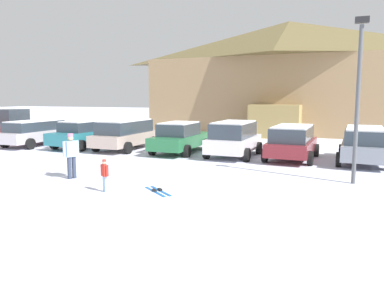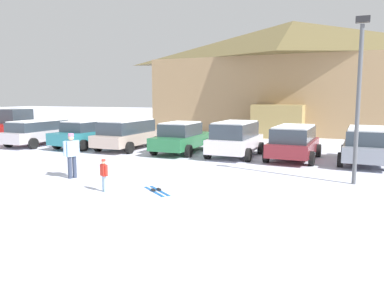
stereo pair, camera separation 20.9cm
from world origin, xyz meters
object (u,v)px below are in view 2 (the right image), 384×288
object	(u,v)px
ski_lodge	(291,76)
pickup_truck	(3,127)
parked_silver_wagon	(39,132)
parked_green_coupe	(182,137)
lamp_post	(359,92)
skier_child_in_red_jacket	(104,173)
pair_of_skis	(157,191)
parked_beige_suv	(128,133)
skier_adult_in_blue_parka	(72,153)
parked_white_suv	(235,138)
parked_maroon_van	(294,141)
parked_grey_wagon	(366,144)
parked_teal_hatchback	(86,134)

from	to	relation	value
ski_lodge	pickup_truck	size ratio (longest dim) A/B	4.02
ski_lodge	parked_silver_wagon	world-z (taller)	ski_lodge
parked_green_coupe	lamp_post	bearing A→B (deg)	-28.29
skier_child_in_red_jacket	ski_lodge	bearing A→B (deg)	82.81
pair_of_skis	parked_beige_suv	bearing A→B (deg)	126.27
skier_adult_in_blue_parka	lamp_post	bearing A→B (deg)	16.03
parked_white_suv	lamp_post	distance (m)	7.20
ski_lodge	lamp_post	world-z (taller)	ski_lodge
ski_lodge	skier_child_in_red_jacket	bearing A→B (deg)	-97.19
parked_green_coupe	skier_adult_in_blue_parka	size ratio (longest dim) A/B	2.78
ski_lodge	parked_maroon_van	bearing A→B (deg)	-82.41
skier_adult_in_blue_parka	parked_silver_wagon	bearing A→B (deg)	139.70
parked_green_coupe	parked_white_suv	world-z (taller)	parked_white_suv
skier_adult_in_blue_parka	pair_of_skis	bearing A→B (deg)	-9.33
parked_green_coupe	parked_grey_wagon	bearing A→B (deg)	-0.24
ski_lodge	parked_white_suv	bearing A→B (deg)	-93.25
parked_green_coupe	pickup_truck	world-z (taller)	pickup_truck
pickup_truck	skier_adult_in_blue_parka	bearing A→B (deg)	-32.24
parked_white_suv	pair_of_skis	world-z (taller)	parked_white_suv
pickup_truck	parked_teal_hatchback	bearing A→B (deg)	0.04
parked_green_coupe	skier_adult_in_blue_parka	bearing A→B (deg)	-100.22
skier_child_in_red_jacket	parked_teal_hatchback	bearing A→B (deg)	129.85
parked_beige_suv	parked_green_coupe	distance (m)	3.37
parked_grey_wagon	lamp_post	world-z (taller)	lamp_post
parked_maroon_van	skier_child_in_red_jacket	xyz separation A→B (m)	(-4.92, -8.43, -0.29)
ski_lodge	skier_child_in_red_jacket	world-z (taller)	ski_lodge
parked_grey_wagon	parked_green_coupe	bearing A→B (deg)	179.76
parked_silver_wagon	pickup_truck	world-z (taller)	pickup_truck
pair_of_skis	parked_teal_hatchback	bearing A→B (deg)	137.69
parked_white_suv	parked_teal_hatchback	bearing A→B (deg)	179.05
parked_grey_wagon	pair_of_skis	xyz separation A→B (m)	(-6.53, -7.90, -0.86)
skier_child_in_red_jacket	parked_grey_wagon	bearing A→B (deg)	46.54
skier_child_in_red_jacket	skier_adult_in_blue_parka	distance (m)	2.61
parked_beige_suv	skier_child_in_red_jacket	distance (m)	9.63
ski_lodge	parked_green_coupe	xyz separation A→B (m)	(-3.88, -14.75, -3.86)
parked_silver_wagon	skier_adult_in_blue_parka	world-z (taller)	skier_adult_in_blue_parka
ski_lodge	parked_green_coupe	distance (m)	15.73
ski_lodge	parked_beige_suv	world-z (taller)	ski_lodge
parked_beige_suv	parked_grey_wagon	size ratio (longest dim) A/B	1.03
parked_white_suv	skier_adult_in_blue_parka	bearing A→B (deg)	-121.68
parked_green_coupe	lamp_post	xyz separation A→B (m)	(8.40, -4.52, 2.33)
parked_teal_hatchback	pair_of_skis	size ratio (longest dim) A/B	3.70
parked_green_coupe	skier_child_in_red_jacket	bearing A→B (deg)	-83.71
parked_maroon_van	parked_grey_wagon	size ratio (longest dim) A/B	0.95
pair_of_skis	lamp_post	distance (m)	7.52
parked_maroon_van	skier_adult_in_blue_parka	world-z (taller)	skier_adult_in_blue_parka
skier_child_in_red_jacket	parked_white_suv	bearing A→B (deg)	75.88
parked_silver_wagon	parked_white_suv	bearing A→B (deg)	0.94
ski_lodge	parked_maroon_van	xyz separation A→B (m)	(1.98, -14.87, -3.82)
parked_teal_hatchback	parked_grey_wagon	bearing A→B (deg)	0.29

